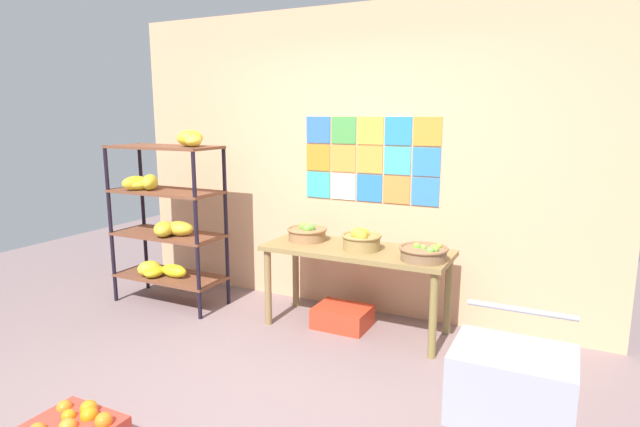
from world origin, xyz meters
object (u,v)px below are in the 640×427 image
object	(u,v)px
banana_shelf_unit	(166,213)
fruit_basket_back_left	(307,233)
display_table	(356,259)
fruit_basket_centre	(361,240)
produce_crate_under_table	(342,317)
fruit_basket_left	(424,252)
shopping_cart	(511,390)

from	to	relation	value
banana_shelf_unit	fruit_basket_back_left	xyz separation A→B (m)	(1.34, 0.29, -0.11)
display_table	fruit_basket_back_left	size ratio (longest dim) A/B	4.42
fruit_basket_centre	produce_crate_under_table	size ratio (longest dim) A/B	0.71
banana_shelf_unit	fruit_basket_centre	xyz separation A→B (m)	(1.88, 0.20, -0.09)
fruit_basket_left	produce_crate_under_table	size ratio (longest dim) A/B	0.81
fruit_basket_back_left	shopping_cart	size ratio (longest dim) A/B	0.43
banana_shelf_unit	fruit_basket_centre	bearing A→B (deg)	6.10
fruit_basket_back_left	fruit_basket_left	world-z (taller)	fruit_basket_back_left
fruit_basket_left	produce_crate_under_table	distance (m)	0.99
fruit_basket_left	fruit_basket_back_left	bearing A→B (deg)	171.28
fruit_basket_left	fruit_basket_centre	bearing A→B (deg)	171.72
display_table	shopping_cart	world-z (taller)	shopping_cart
produce_crate_under_table	fruit_basket_back_left	bearing A→B (deg)	170.14
display_table	fruit_basket_back_left	world-z (taller)	fruit_basket_back_left
banana_shelf_unit	fruit_basket_centre	size ratio (longest dim) A/B	5.08
fruit_basket_left	shopping_cart	world-z (taller)	fruit_basket_left
banana_shelf_unit	fruit_basket_centre	world-z (taller)	banana_shelf_unit
banana_shelf_unit	shopping_cart	world-z (taller)	banana_shelf_unit
shopping_cart	produce_crate_under_table	bearing A→B (deg)	126.03
shopping_cart	display_table	bearing A→B (deg)	123.47
fruit_basket_back_left	fruit_basket_left	distance (m)	1.10
banana_shelf_unit	fruit_basket_left	bearing A→B (deg)	2.90
fruit_basket_centre	shopping_cart	world-z (taller)	fruit_basket_centre
shopping_cart	fruit_basket_back_left	bearing A→B (deg)	130.98
fruit_basket_back_left	produce_crate_under_table	distance (m)	0.78
fruit_basket_back_left	produce_crate_under_table	world-z (taller)	fruit_basket_back_left
display_table	fruit_basket_back_left	distance (m)	0.52
fruit_basket_left	banana_shelf_unit	bearing A→B (deg)	-177.10
fruit_basket_back_left	banana_shelf_unit	bearing A→B (deg)	-167.81
banana_shelf_unit	fruit_basket_back_left	world-z (taller)	banana_shelf_unit
produce_crate_under_table	banana_shelf_unit	bearing A→B (deg)	-172.53
display_table	fruit_basket_centre	xyz separation A→B (m)	(0.05, -0.03, 0.18)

